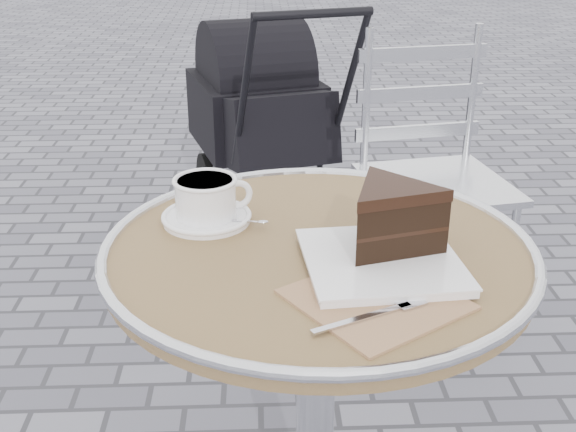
{
  "coord_description": "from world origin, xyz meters",
  "views": [
    {
      "loc": [
        -0.1,
        -1.06,
        1.26
      ],
      "look_at": [
        -0.05,
        0.01,
        0.78
      ],
      "focal_mm": 45.0,
      "sensor_mm": 36.0,
      "label": 1
    }
  ],
  "objects_px": {
    "cake_plate_set": "(389,228)",
    "baby_stroller": "(263,126)",
    "cappuccino_set": "(207,202)",
    "bistro_chair": "(427,145)",
    "cafe_table": "(317,330)"
  },
  "relations": [
    {
      "from": "cake_plate_set",
      "to": "baby_stroller",
      "type": "height_order",
      "value": "baby_stroller"
    },
    {
      "from": "cappuccino_set",
      "to": "baby_stroller",
      "type": "xyz_separation_m",
      "value": [
        0.11,
        1.58,
        -0.34
      ]
    },
    {
      "from": "cappuccino_set",
      "to": "bistro_chair",
      "type": "xyz_separation_m",
      "value": [
        0.61,
        0.91,
        -0.21
      ]
    },
    {
      "from": "cafe_table",
      "to": "bistro_chair",
      "type": "bearing_deg",
      "value": 67.72
    },
    {
      "from": "cappuccino_set",
      "to": "baby_stroller",
      "type": "distance_m",
      "value": 1.62
    },
    {
      "from": "cappuccino_set",
      "to": "cake_plate_set",
      "type": "bearing_deg",
      "value": -44.3
    },
    {
      "from": "cappuccino_set",
      "to": "cake_plate_set",
      "type": "height_order",
      "value": "cake_plate_set"
    },
    {
      "from": "cake_plate_set",
      "to": "bistro_chair",
      "type": "relative_size",
      "value": 0.42
    },
    {
      "from": "cafe_table",
      "to": "cappuccino_set",
      "type": "height_order",
      "value": "cappuccino_set"
    },
    {
      "from": "cafe_table",
      "to": "cappuccino_set",
      "type": "bearing_deg",
      "value": 150.11
    },
    {
      "from": "bistro_chair",
      "to": "cappuccino_set",
      "type": "bearing_deg",
      "value": -133.61
    },
    {
      "from": "bistro_chair",
      "to": "baby_stroller",
      "type": "distance_m",
      "value": 0.84
    },
    {
      "from": "cake_plate_set",
      "to": "bistro_chair",
      "type": "height_order",
      "value": "bistro_chair"
    },
    {
      "from": "cafe_table",
      "to": "baby_stroller",
      "type": "relative_size",
      "value": 0.75
    },
    {
      "from": "cake_plate_set",
      "to": "baby_stroller",
      "type": "bearing_deg",
      "value": 91.06
    }
  ]
}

